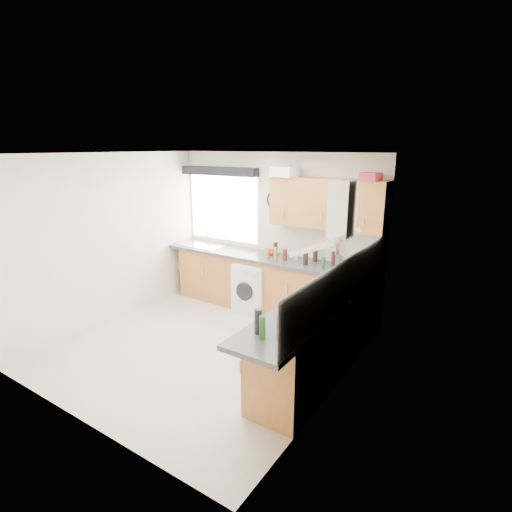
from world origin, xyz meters
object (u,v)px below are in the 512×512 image
Objects in this scene: extractor_hood at (334,225)px; upper_cabinets at (327,203)px; oven at (320,338)px; washing_machine at (254,287)px.

extractor_hood is 1.48m from upper_cabinets.
extractor_hood is (0.10, -0.00, 1.34)m from oven.
washing_machine is (-1.10, -0.23, -1.40)m from upper_cabinets.
oven is 1.99m from upper_cabinets.
upper_cabinets is (-0.65, 1.33, 0.03)m from extractor_hood.
oven is at bearing 180.00° from extractor_hood.
oven is 0.50× the size of upper_cabinets.
oven is 1.09× the size of extractor_hood.
extractor_hood is at bearing -36.07° from washing_machine.
extractor_hood is 0.46× the size of upper_cabinets.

